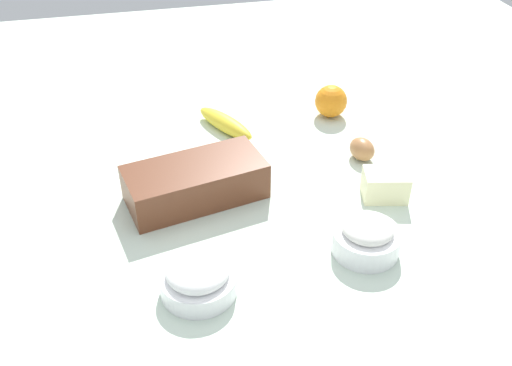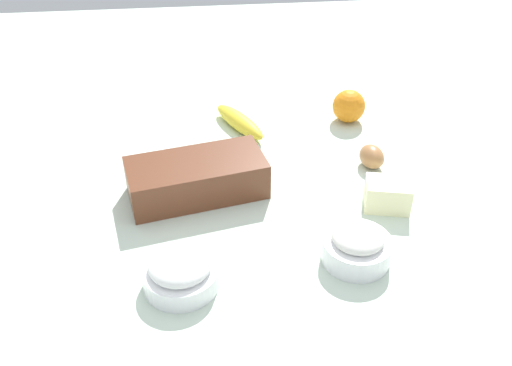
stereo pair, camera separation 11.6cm
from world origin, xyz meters
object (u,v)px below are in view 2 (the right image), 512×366
loaf_pan (197,177)px  egg_near_butter (372,157)px  banana (239,122)px  butter_block (388,195)px  orange_fruit (349,106)px  sugar_bowl (181,272)px  flour_bowl (357,246)px

loaf_pan → egg_near_butter: (-0.39, -0.06, -0.02)m
banana → butter_block: (-0.27, 0.34, 0.01)m
banana → orange_fruit: orange_fruit is taller
sugar_bowl → orange_fruit: orange_fruit is taller
flour_bowl → orange_fruit: size_ratio=1.53×
butter_block → loaf_pan: bearing=-12.7°
flour_bowl → banana: (0.17, -0.49, -0.01)m
sugar_bowl → banana: (-0.14, -0.52, -0.01)m
orange_fruit → egg_near_butter: (-0.00, 0.21, -0.02)m
loaf_pan → banana: size_ratio=1.58×
orange_fruit → butter_block: size_ratio=0.91×
loaf_pan → sugar_bowl: bearing=70.8°
loaf_pan → banana: loaf_pan is taller
orange_fruit → loaf_pan: bearing=34.8°
loaf_pan → egg_near_butter: 0.39m
loaf_pan → butter_block: bearing=155.5°
banana → orange_fruit: size_ratio=2.32×
loaf_pan → flour_bowl: (-0.28, 0.23, -0.01)m
butter_block → egg_near_butter: bearing=-93.1°
sugar_bowl → egg_near_butter: 0.53m
egg_near_butter → butter_block: bearing=86.9°
flour_bowl → sugar_bowl: (0.31, 0.03, -0.00)m
egg_near_butter → loaf_pan: bearing=8.8°
loaf_pan → butter_block: size_ratio=3.34×
orange_fruit → egg_near_butter: size_ratio=1.23×
flour_bowl → sugar_bowl: flour_bowl is taller
orange_fruit → butter_block: orange_fruit is taller
flour_bowl → orange_fruit: orange_fruit is taller
flour_bowl → banana: bearing=-70.6°
sugar_bowl → butter_block: bearing=-157.1°
flour_bowl → orange_fruit: (-0.11, -0.50, 0.01)m
banana → orange_fruit: (-0.28, -0.01, 0.02)m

